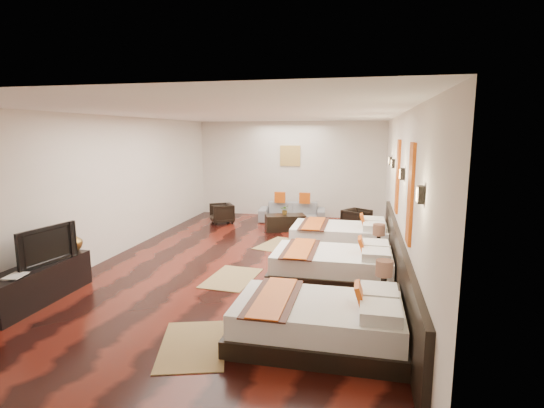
% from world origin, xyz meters
% --- Properties ---
extents(floor, '(5.50, 9.50, 0.01)m').
position_xyz_m(floor, '(0.00, 0.00, 0.00)').
color(floor, black).
rests_on(floor, ground).
extents(ceiling, '(5.50, 9.50, 0.01)m').
position_xyz_m(ceiling, '(0.00, 0.00, 2.80)').
color(ceiling, white).
rests_on(ceiling, floor).
extents(back_wall, '(5.50, 0.01, 2.80)m').
position_xyz_m(back_wall, '(0.00, 4.75, 1.40)').
color(back_wall, silver).
rests_on(back_wall, floor).
extents(left_wall, '(0.01, 9.50, 2.80)m').
position_xyz_m(left_wall, '(-2.75, 0.00, 1.40)').
color(left_wall, silver).
rests_on(left_wall, floor).
extents(right_wall, '(0.01, 9.50, 2.80)m').
position_xyz_m(right_wall, '(2.75, 0.00, 1.40)').
color(right_wall, silver).
rests_on(right_wall, floor).
extents(headboard_panel, '(0.08, 6.60, 0.90)m').
position_xyz_m(headboard_panel, '(2.71, -0.80, 0.45)').
color(headboard_panel, black).
rests_on(headboard_panel, floor).
extents(bed_near, '(2.03, 1.28, 0.78)m').
position_xyz_m(bed_near, '(1.70, -2.78, 0.27)').
color(bed_near, black).
rests_on(bed_near, floor).
extents(bed_mid, '(2.04, 1.28, 0.78)m').
position_xyz_m(bed_mid, '(1.70, -0.60, 0.27)').
color(bed_mid, black).
rests_on(bed_mid, floor).
extents(bed_far, '(2.07, 1.30, 0.79)m').
position_xyz_m(bed_far, '(1.70, 1.38, 0.27)').
color(bed_far, black).
rests_on(bed_far, floor).
extents(nightstand_a, '(0.42, 0.42, 0.83)m').
position_xyz_m(nightstand_a, '(2.44, -2.01, 0.29)').
color(nightstand_a, black).
rests_on(nightstand_a, floor).
extents(nightstand_b, '(0.42, 0.42, 0.83)m').
position_xyz_m(nightstand_b, '(2.45, 0.24, 0.29)').
color(nightstand_b, black).
rests_on(nightstand_b, floor).
extents(jute_mat_near, '(1.07, 1.37, 0.01)m').
position_xyz_m(jute_mat_near, '(0.25, -3.16, 0.01)').
color(jute_mat_near, olive).
rests_on(jute_mat_near, floor).
extents(jute_mat_mid, '(0.84, 1.25, 0.01)m').
position_xyz_m(jute_mat_mid, '(-0.01, -0.88, 0.01)').
color(jute_mat_mid, olive).
rests_on(jute_mat_mid, floor).
extents(jute_mat_far, '(1.06, 1.36, 0.01)m').
position_xyz_m(jute_mat_far, '(0.36, 1.43, 0.01)').
color(jute_mat_far, olive).
rests_on(jute_mat_far, floor).
extents(tv_console, '(0.50, 1.80, 0.55)m').
position_xyz_m(tv_console, '(-2.50, -2.44, 0.28)').
color(tv_console, black).
rests_on(tv_console, floor).
extents(tv, '(0.29, 0.99, 0.57)m').
position_xyz_m(tv, '(-2.45, -2.32, 0.83)').
color(tv, black).
rests_on(tv, tv_console).
extents(book, '(0.27, 0.33, 0.03)m').
position_xyz_m(book, '(-2.50, -2.94, 0.56)').
color(book, black).
rests_on(book, tv_console).
extents(figurine, '(0.42, 0.42, 0.35)m').
position_xyz_m(figurine, '(-2.50, -1.65, 0.72)').
color(figurine, brown).
rests_on(figurine, tv_console).
extents(sofa, '(1.89, 0.89, 0.53)m').
position_xyz_m(sofa, '(0.21, 3.90, 0.27)').
color(sofa, slate).
rests_on(sofa, floor).
extents(armchair_left, '(0.81, 0.81, 0.54)m').
position_xyz_m(armchair_left, '(-1.65, 3.31, 0.27)').
color(armchair_left, black).
rests_on(armchair_left, floor).
extents(armchair_right, '(0.83, 0.82, 0.55)m').
position_xyz_m(armchair_right, '(2.00, 3.23, 0.27)').
color(armchair_right, black).
rests_on(armchair_right, floor).
extents(coffee_table, '(1.11, 0.82, 0.40)m').
position_xyz_m(coffee_table, '(0.21, 2.85, 0.20)').
color(coffee_table, black).
rests_on(coffee_table, floor).
extents(table_plant, '(0.24, 0.21, 0.25)m').
position_xyz_m(table_plant, '(0.20, 2.88, 0.52)').
color(table_plant, '#28591D').
rests_on(table_plant, coffee_table).
extents(orange_panel_a, '(0.04, 0.40, 1.30)m').
position_xyz_m(orange_panel_a, '(2.73, -1.90, 1.70)').
color(orange_panel_a, '#D86014').
rests_on(orange_panel_a, right_wall).
extents(orange_panel_b, '(0.04, 0.40, 1.30)m').
position_xyz_m(orange_panel_b, '(2.73, 0.30, 1.70)').
color(orange_panel_b, '#D86014').
rests_on(orange_panel_b, right_wall).
extents(sconce_near, '(0.07, 0.12, 0.18)m').
position_xyz_m(sconce_near, '(2.70, -3.00, 1.85)').
color(sconce_near, black).
rests_on(sconce_near, right_wall).
extents(sconce_mid, '(0.07, 0.12, 0.18)m').
position_xyz_m(sconce_mid, '(2.70, -0.80, 1.85)').
color(sconce_mid, black).
rests_on(sconce_mid, right_wall).
extents(sconce_far, '(0.07, 0.12, 0.18)m').
position_xyz_m(sconce_far, '(2.70, 1.40, 1.85)').
color(sconce_far, black).
rests_on(sconce_far, right_wall).
extents(sconce_lounge, '(0.07, 0.12, 0.18)m').
position_xyz_m(sconce_lounge, '(2.70, 2.30, 1.85)').
color(sconce_lounge, black).
rests_on(sconce_lounge, right_wall).
extents(gold_artwork, '(0.60, 0.04, 0.60)m').
position_xyz_m(gold_artwork, '(0.00, 4.73, 1.80)').
color(gold_artwork, '#AD873F').
rests_on(gold_artwork, back_wall).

